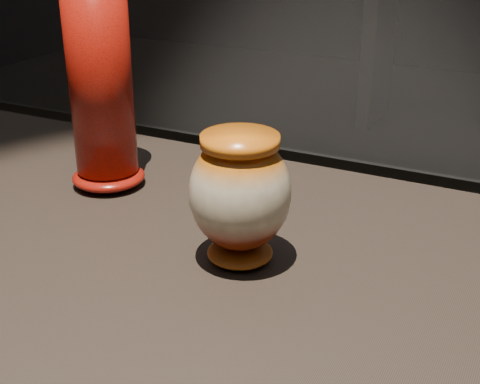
# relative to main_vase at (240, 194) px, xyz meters

# --- Properties ---
(main_vase) EXTENTS (0.13, 0.13, 0.16)m
(main_vase) POSITION_rel_main_vase_xyz_m (0.00, 0.00, 0.00)
(main_vase) COLOR #6A1D09
(main_vase) RESTS_ON display_plinth
(tall_vase) EXTENTS (0.15, 0.15, 0.35)m
(tall_vase) POSITION_rel_main_vase_xyz_m (-0.29, 0.12, 0.08)
(tall_vase) COLOR #AB160B
(tall_vase) RESTS_ON display_plinth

